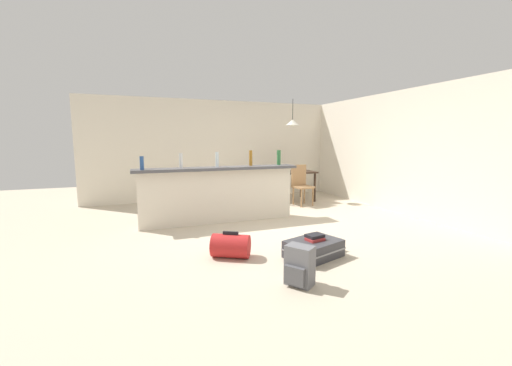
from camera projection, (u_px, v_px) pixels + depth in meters
ground_plane at (264, 228)px, 5.47m from camera, size 13.00×13.00×0.05m
wall_back at (219, 150)px, 8.12m from camera, size 6.60×0.10×2.50m
wall_right at (392, 152)px, 6.67m from camera, size 0.10×6.00×2.50m
partition_half_wall at (219, 196)px, 5.73m from camera, size 2.80×0.20×0.97m
bar_countertop at (218, 168)px, 5.66m from camera, size 2.96×0.40×0.05m
bottle_blue at (142, 163)px, 5.10m from camera, size 0.06×0.06×0.22m
bottle_white at (181, 161)px, 5.46m from camera, size 0.06×0.06×0.25m
bottle_clear at (217, 160)px, 5.61m from camera, size 0.06×0.06×0.27m
bottle_amber at (251, 158)px, 5.95m from camera, size 0.06×0.06×0.29m
bottle_green at (279, 157)px, 6.15m from camera, size 0.08×0.08×0.29m
dining_table at (291, 175)px, 7.78m from camera, size 1.10×0.80×0.74m
dining_chair_near_partition at (301, 183)px, 7.29m from camera, size 0.45×0.45×0.93m
pendant_lamp at (293, 122)px, 7.73m from camera, size 0.34×0.34×0.68m
suitcase_flat_charcoal at (314, 249)px, 4.05m from camera, size 0.89×0.68×0.22m
duffel_bag_red at (231, 246)px, 4.04m from camera, size 0.57×0.50×0.34m
backpack_grey at (299, 266)px, 3.25m from camera, size 0.33×0.34×0.42m
book_stack at (315, 237)px, 4.05m from camera, size 0.26×0.23×0.07m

